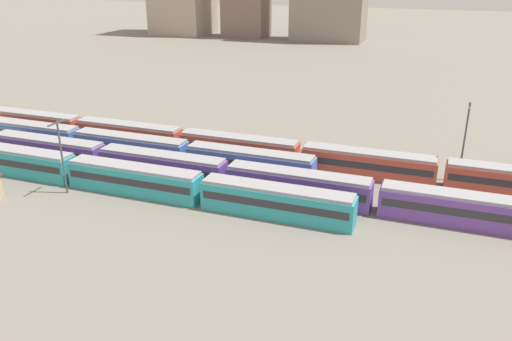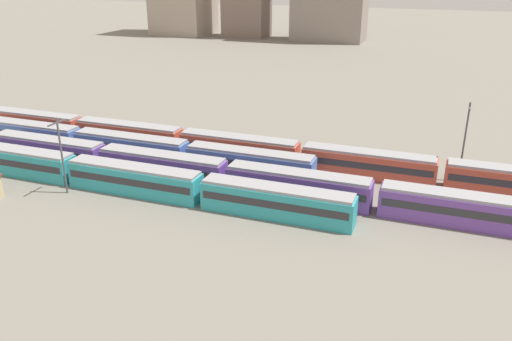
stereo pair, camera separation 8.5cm
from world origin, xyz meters
The scene contains 7 objects.
ground_plane centered at (0.00, 7.80, 0.00)m, with size 600.00×600.00×0.00m, color slate.
train_track_0 centered at (20.00, 0.00, 1.90)m, with size 55.80×3.06×3.75m.
train_track_1 centered at (49.35, 5.20, 1.90)m, with size 112.50×3.06×3.75m.
train_track_2 centered at (12.73, 10.40, 1.90)m, with size 55.80×3.06×3.75m.
train_track_3 centered at (27.90, 15.60, 1.90)m, with size 93.60×3.06×3.75m.
catenary_pole_0 centered at (11.75, -2.97, 5.51)m, with size 0.24×3.20×9.93m.
catenary_pole_1 centered at (58.58, 18.71, 5.95)m, with size 0.24×3.20×10.79m.
Camera 1 is at (55.24, -51.29, 27.28)m, focal length 36.42 mm.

